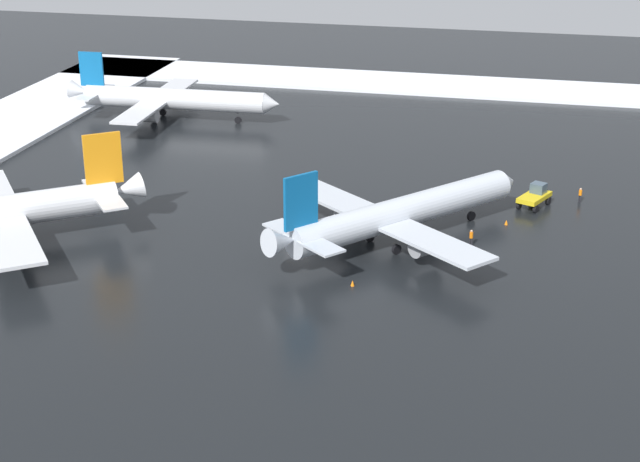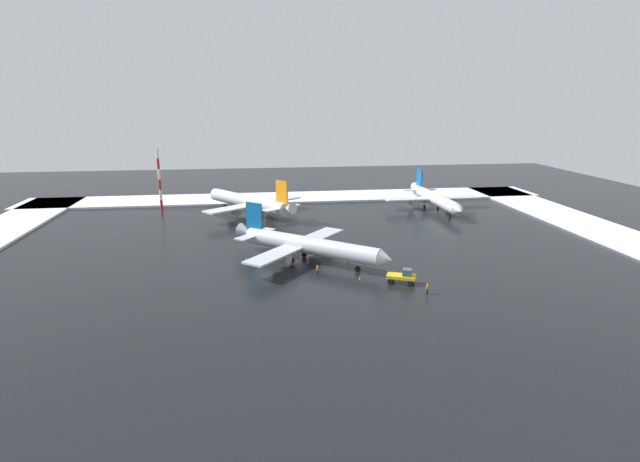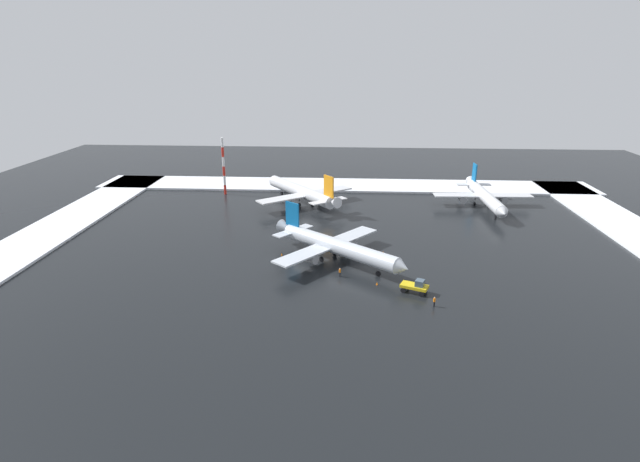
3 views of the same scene
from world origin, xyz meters
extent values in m
plane|color=black|center=(0.00, 0.00, 0.00)|extent=(240.00, 240.00, 0.00)
cube|color=white|center=(0.00, -50.00, 0.27)|extent=(152.00, 16.00, 0.54)
cube|color=white|center=(-67.00, 0.00, 0.27)|extent=(14.00, 116.00, 0.54)
cylinder|color=silver|center=(0.38, 11.22, 3.21)|extent=(23.28, 19.87, 3.12)
cone|color=silver|center=(-11.12, 20.65, 3.21)|extent=(3.58, 3.69, 2.97)
cone|color=silver|center=(12.03, 1.67, 3.76)|extent=(4.22, 4.13, 3.04)
cube|color=silver|center=(-2.26, 3.65, 2.94)|extent=(10.69, 11.79, 0.33)
cylinder|color=gray|center=(-1.45, 5.36, 2.02)|extent=(3.58, 3.40, 1.84)
cube|color=silver|center=(7.28, 15.29, 2.94)|extent=(10.69, 11.79, 0.33)
cylinder|color=gray|center=(5.77, 14.17, 2.02)|extent=(3.58, 3.40, 1.84)
cube|color=#0C5999|center=(10.32, 3.07, 7.16)|extent=(3.05, 2.58, 5.14)
cube|color=silver|center=(8.44, 1.06, 3.58)|extent=(4.64, 4.92, 0.22)
cube|color=silver|center=(11.93, 5.32, 3.58)|extent=(4.64, 4.92, 0.22)
cylinder|color=black|center=(-7.07, 17.33, 1.84)|extent=(0.22, 0.22, 0.64)
cylinder|color=black|center=(-7.07, 17.33, 0.50)|extent=(0.98, 0.89, 1.01)
cylinder|color=black|center=(1.23, 7.91, 1.84)|extent=(0.22, 0.22, 0.64)
cylinder|color=black|center=(1.23, 7.91, 0.50)|extent=(0.98, 0.89, 1.01)
cylinder|color=black|center=(3.79, 11.03, 1.84)|extent=(0.22, 0.22, 0.64)
cylinder|color=black|center=(3.79, 11.03, 0.50)|extent=(0.98, 0.89, 1.01)
cylinder|color=silver|center=(-37.68, -28.00, 3.11)|extent=(4.00, 26.76, 3.02)
cone|color=silver|center=(-38.20, -13.61, 3.11)|extent=(2.95, 2.24, 2.87)
cone|color=silver|center=(-37.14, -42.57, 3.64)|extent=(2.68, 3.27, 2.94)
cube|color=silver|center=(-44.86, -30.93, 2.84)|extent=(11.69, 4.33, 0.32)
cylinder|color=gray|center=(-43.10, -30.42, 1.96)|extent=(1.89, 3.09, 1.78)
cube|color=silver|center=(-30.30, -30.40, 2.84)|extent=(11.69, 4.33, 0.32)
cylinder|color=gray|center=(-32.09, -30.02, 1.96)|extent=(1.89, 3.09, 1.78)
cube|color=#0C5999|center=(-37.22, -40.44, 6.93)|extent=(0.45, 3.56, 4.98)
cube|color=silver|center=(-39.89, -40.36, 3.47)|extent=(4.35, 2.47, 0.21)
cube|color=silver|center=(-34.56, -40.16, 3.47)|extent=(4.35, 2.47, 0.21)
cylinder|color=black|center=(-38.02, -18.67, 1.78)|extent=(0.21, 0.21, 0.62)
cylinder|color=black|center=(-38.02, -18.67, 0.49)|extent=(0.35, 0.99, 0.98)
cylinder|color=black|center=(-39.53, -30.74, 1.78)|extent=(0.21, 0.21, 0.62)
cylinder|color=black|center=(-39.53, -30.74, 0.49)|extent=(0.35, 0.99, 0.98)
cylinder|color=black|center=(-35.63, -30.59, 1.78)|extent=(0.21, 0.21, 0.62)
cylinder|color=black|center=(-35.63, -30.59, 0.49)|extent=(0.35, 0.99, 0.98)
cylinder|color=silver|center=(11.94, -30.15, 3.37)|extent=(20.31, 24.79, 3.27)
cone|color=silver|center=(21.51, -42.45, 3.37)|extent=(3.87, 3.73, 3.11)
cone|color=silver|center=(2.25, -17.70, 3.94)|extent=(4.30, 4.42, 3.18)
cube|color=silver|center=(16.39, -23.03, 3.08)|extent=(12.47, 11.02, 0.35)
cylinder|color=gray|center=(15.17, -24.59, 2.12)|extent=(3.53, 3.76, 1.92)
cube|color=silver|center=(3.94, -32.72, 3.08)|extent=(12.47, 11.02, 0.35)
cylinder|color=gray|center=(5.75, -31.91, 2.12)|extent=(3.53, 3.76, 1.92)
cube|color=orange|center=(3.66, -19.52, 7.50)|extent=(2.64, 3.25, 5.39)
cube|color=silver|center=(6.06, -17.90, 3.75)|extent=(5.18, 4.81, 0.23)
cube|color=silver|center=(1.51, -21.44, 3.75)|extent=(5.18, 4.81, 0.23)
cylinder|color=black|center=(18.14, -38.12, 1.92)|extent=(0.23, 0.23, 0.67)
cylinder|color=black|center=(18.14, -38.12, 0.53)|extent=(0.92, 1.04, 1.06)
cylinder|color=black|center=(11.84, -26.57, 1.92)|extent=(0.23, 0.23, 0.67)
cylinder|color=black|center=(11.84, -26.57, 0.53)|extent=(0.92, 1.04, 1.06)
cylinder|color=black|center=(8.49, -29.17, 1.92)|extent=(0.23, 0.23, 0.67)
cylinder|color=black|center=(8.49, -29.17, 0.53)|extent=(0.92, 1.04, 1.06)
cube|color=gold|center=(-12.88, 23.69, 1.15)|extent=(5.10, 3.86, 0.50)
cube|color=#3F5160|center=(-13.72, 24.06, 1.95)|extent=(1.88, 1.94, 1.10)
cylinder|color=black|center=(-14.75, 23.43, 0.45)|extent=(0.95, 0.65, 0.90)
cylinder|color=black|center=(-13.96, 25.24, 0.45)|extent=(0.95, 0.65, 0.90)
cylinder|color=black|center=(-11.80, 22.14, 0.45)|extent=(0.95, 0.65, 0.90)
cylinder|color=black|center=(-11.01, 23.95, 0.45)|extent=(0.95, 0.65, 0.90)
cylinder|color=black|center=(-15.58, 28.59, 0.42)|extent=(0.16, 0.16, 0.85)
cylinder|color=black|center=(-15.44, 28.73, 0.42)|extent=(0.16, 0.16, 0.85)
cylinder|color=orange|center=(-15.51, 28.66, 1.16)|extent=(0.36, 0.36, 0.62)
sphere|color=tan|center=(-15.51, 28.66, 1.59)|extent=(0.24, 0.24, 0.24)
cylinder|color=black|center=(0.03, 18.03, 0.42)|extent=(0.16, 0.16, 0.85)
cylinder|color=black|center=(-0.05, 17.85, 0.42)|extent=(0.16, 0.16, 0.85)
cylinder|color=orange|center=(-0.01, 17.94, 1.16)|extent=(0.36, 0.36, 0.62)
sphere|color=tan|center=(-0.01, 17.94, 1.59)|extent=(0.24, 0.24, 0.24)
cylinder|color=black|center=(-6.78, 9.59, 0.42)|extent=(0.16, 0.16, 0.85)
cylinder|color=black|center=(-6.97, 9.53, 0.42)|extent=(0.16, 0.16, 0.85)
cylinder|color=orange|center=(-6.87, 9.56, 1.16)|extent=(0.36, 0.36, 0.62)
sphere|color=tan|center=(-6.87, 9.56, 1.59)|extent=(0.24, 0.24, 0.24)
cylinder|color=red|center=(34.82, -38.16, 1.38)|extent=(0.70, 0.70, 2.77)
cylinder|color=white|center=(34.82, -38.16, 4.15)|extent=(0.70, 0.70, 2.77)
cylinder|color=red|center=(34.82, -38.16, 6.91)|extent=(0.70, 0.70, 2.77)
cylinder|color=white|center=(34.82, -38.16, 9.68)|extent=(0.70, 0.70, 2.77)
cylinder|color=red|center=(34.82, -38.16, 12.45)|extent=(0.70, 0.70, 2.77)
cylinder|color=white|center=(34.82, -38.16, 15.21)|extent=(0.70, 0.70, 2.77)
cone|color=orange|center=(-6.67, 21.06, 0.28)|extent=(0.36, 0.36, 0.55)
cone|color=orange|center=(12.01, 8.31, 0.28)|extent=(0.36, 0.36, 0.55)
cone|color=orange|center=(-8.67, 6.17, 0.28)|extent=(0.36, 0.36, 0.55)
camera|label=1|loc=(91.50, 24.12, 37.87)|focal=55.00mm
camera|label=2|loc=(10.18, 96.97, 28.78)|focal=28.00mm
camera|label=3|loc=(-1.25, 101.87, 38.41)|focal=28.00mm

